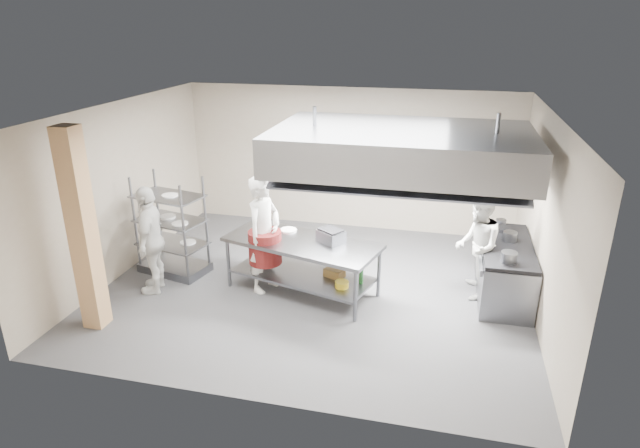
% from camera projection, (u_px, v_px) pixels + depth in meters
% --- Properties ---
extents(floor, '(7.00, 7.00, 0.00)m').
position_uv_depth(floor, '(315.00, 287.00, 9.15)').
color(floor, '#353537').
rests_on(floor, ground).
extents(ceiling, '(7.00, 7.00, 0.00)m').
position_uv_depth(ceiling, '(315.00, 111.00, 8.07)').
color(ceiling, silver).
rests_on(ceiling, wall_back).
extents(wall_back, '(7.00, 0.00, 7.00)m').
position_uv_depth(wall_back, '(349.00, 159.00, 11.33)').
color(wall_back, tan).
rests_on(wall_back, ground).
extents(wall_left, '(0.00, 6.00, 6.00)m').
position_uv_depth(wall_left, '(122.00, 189.00, 9.37)').
color(wall_left, tan).
rests_on(wall_left, ground).
extents(wall_right, '(0.00, 6.00, 6.00)m').
position_uv_depth(wall_right, '(546.00, 222.00, 7.85)').
color(wall_right, tan).
rests_on(wall_right, ground).
extents(column, '(0.30, 0.30, 3.00)m').
position_uv_depth(column, '(83.00, 231.00, 7.51)').
color(column, tan).
rests_on(column, floor).
extents(exhaust_hood, '(4.00, 2.50, 0.60)m').
position_uv_depth(exhaust_hood, '(401.00, 148.00, 8.36)').
color(exhaust_hood, gray).
rests_on(exhaust_hood, ceiling).
extents(hood_strip_a, '(1.60, 0.12, 0.04)m').
position_uv_depth(hood_strip_a, '(345.00, 165.00, 8.67)').
color(hood_strip_a, white).
rests_on(hood_strip_a, exhaust_hood).
extents(hood_strip_b, '(1.60, 0.12, 0.04)m').
position_uv_depth(hood_strip_b, '(458.00, 172.00, 8.28)').
color(hood_strip_b, white).
rests_on(hood_strip_b, exhaust_hood).
extents(wall_shelf, '(1.50, 0.28, 0.04)m').
position_uv_depth(wall_shelf, '(435.00, 167.00, 10.79)').
color(wall_shelf, gray).
rests_on(wall_shelf, wall_back).
extents(island, '(2.72, 1.69, 0.91)m').
position_uv_depth(island, '(302.00, 266.00, 8.86)').
color(island, gray).
rests_on(island, floor).
extents(island_worktop, '(2.72, 1.69, 0.06)m').
position_uv_depth(island_worktop, '(302.00, 243.00, 8.71)').
color(island_worktop, gray).
rests_on(island_worktop, island).
extents(island_undershelf, '(2.50, 1.53, 0.04)m').
position_uv_depth(island_undershelf, '(302.00, 275.00, 8.92)').
color(island_undershelf, slate).
rests_on(island_undershelf, island).
extents(pass_rack, '(1.31, 0.93, 1.78)m').
position_uv_depth(pass_rack, '(171.00, 225.00, 9.42)').
color(pass_rack, slate).
rests_on(pass_rack, floor).
extents(cooking_range, '(0.80, 2.00, 0.84)m').
position_uv_depth(cooking_range, '(504.00, 271.00, 8.78)').
color(cooking_range, slate).
rests_on(cooking_range, floor).
extents(range_top, '(0.78, 1.96, 0.06)m').
position_uv_depth(range_top, '(507.00, 246.00, 8.62)').
color(range_top, black).
rests_on(range_top, cooking_range).
extents(chef_head, '(0.67, 0.83, 1.96)m').
position_uv_depth(chef_head, '(264.00, 235.00, 8.77)').
color(chef_head, white).
rests_on(chef_head, floor).
extents(chef_line, '(0.67, 0.85, 1.74)m').
position_uv_depth(chef_line, '(477.00, 246.00, 8.60)').
color(chef_line, silver).
rests_on(chef_line, floor).
extents(chef_plating, '(0.70, 1.15, 1.83)m').
position_uv_depth(chef_plating, '(151.00, 240.00, 8.75)').
color(chef_plating, silver).
rests_on(chef_plating, floor).
extents(griddle, '(0.51, 0.48, 0.20)m').
position_uv_depth(griddle, '(331.00, 236.00, 8.64)').
color(griddle, slate).
rests_on(griddle, island_worktop).
extents(wicker_basket, '(0.37, 0.32, 0.14)m').
position_uv_depth(wicker_basket, '(334.00, 273.00, 8.79)').
color(wicker_basket, brown).
rests_on(wicker_basket, island_undershelf).
extents(stockpot, '(0.23, 0.23, 0.16)m').
position_uv_depth(stockpot, '(510.00, 236.00, 8.71)').
color(stockpot, gray).
rests_on(stockpot, range_top).
extents(plate_stack, '(0.28, 0.28, 0.05)m').
position_uv_depth(plate_stack, '(173.00, 242.00, 9.53)').
color(plate_stack, white).
rests_on(plate_stack, pass_rack).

